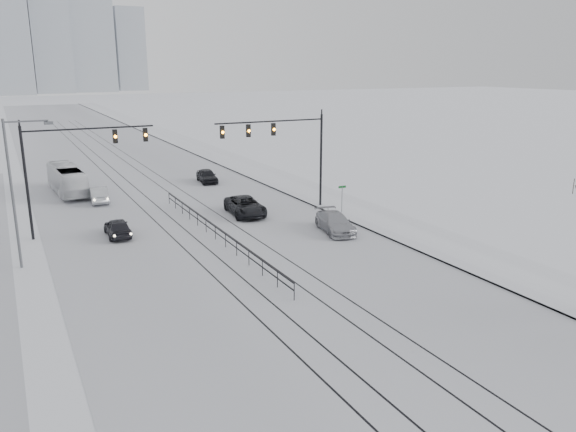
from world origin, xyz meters
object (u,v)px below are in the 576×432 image
at_px(sedan_sb_inner, 118,228).
at_px(sedan_sb_outer, 99,195).
at_px(sedan_nb_far, 207,176).
at_px(box_truck, 67,180).
at_px(sedan_nb_right, 335,223).
at_px(sedan_nb_front, 245,206).

relative_size(sedan_sb_inner, sedan_sb_outer, 0.91).
xyz_separation_m(sedan_sb_outer, sedan_nb_far, (11.63, 4.02, -0.01)).
bearing_deg(sedan_sb_outer, box_truck, -64.79).
bearing_deg(sedan_nb_right, sedan_sb_outer, 139.81).
relative_size(sedan_nb_front, box_truck, 0.56).
xyz_separation_m(sedan_nb_far, box_truck, (-13.68, 1.15, 0.64)).
bearing_deg(sedan_sb_outer, sedan_sb_inner, 90.95).
height_order(sedan_sb_outer, box_truck, box_truck).
height_order(sedan_nb_right, sedan_nb_far, same).
bearing_deg(sedan_sb_inner, sedan_nb_front, -171.03).
distance_m(sedan_sb_inner, sedan_nb_far, 19.79).
distance_m(sedan_sb_inner, sedan_nb_front, 10.64).
xyz_separation_m(sedan_sb_outer, sedan_nb_front, (10.02, -10.18, 0.04)).
relative_size(sedan_sb_inner, sedan_nb_far, 0.94).
distance_m(sedan_sb_outer, sedan_nb_right, 22.59).
height_order(sedan_nb_front, sedan_nb_far, sedan_nb_front).
bearing_deg(box_truck, sedan_sb_outer, 108.24).
bearing_deg(box_truck, sedan_nb_far, 171.74).
xyz_separation_m(sedan_sb_inner, sedan_nb_front, (10.54, 1.42, 0.08)).
height_order(sedan_sb_inner, sedan_nb_front, sedan_nb_front).
height_order(sedan_sb_outer, sedan_nb_far, sedan_sb_outer).
distance_m(sedan_sb_inner, sedan_nb_right, 15.77).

